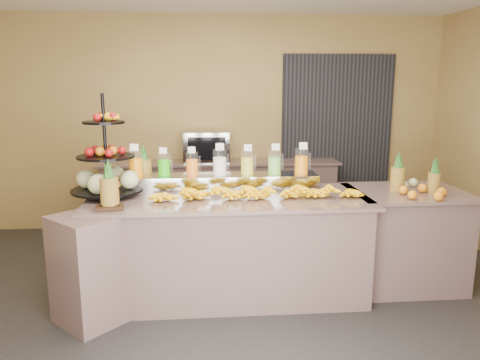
{
  "coord_description": "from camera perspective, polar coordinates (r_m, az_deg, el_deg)",
  "views": [
    {
      "loc": [
        -0.24,
        -3.76,
        1.93
      ],
      "look_at": [
        0.1,
        0.3,
        1.08
      ],
      "focal_mm": 35.0,
      "sensor_mm": 36.0,
      "label": 1
    }
  ],
  "objects": [
    {
      "name": "fruit_stand",
      "position": [
        4.36,
        -15.38,
        1.18
      ],
      "size": [
        0.8,
        0.8,
        0.91
      ],
      "rotation": [
        0.0,
        0.0,
        -0.28
      ],
      "color": "black",
      "rests_on": "buffet_counter"
    },
    {
      "name": "juice_pitcher_lime",
      "position": [
        4.46,
        4.22,
        2.08
      ],
      "size": [
        0.13,
        0.13,
        0.31
      ],
      "color": "silver",
      "rests_on": "pitcher_tray"
    },
    {
      "name": "room_envelope",
      "position": [
        4.56,
        0.58,
        11.07
      ],
      "size": [
        6.04,
        5.02,
        2.82
      ],
      "color": "olive",
      "rests_on": "ground"
    },
    {
      "name": "back_ledge",
      "position": [
        6.19,
        -2.44,
        -1.92
      ],
      "size": [
        3.1,
        0.55,
        0.93
      ],
      "color": "gray",
      "rests_on": "ground"
    },
    {
      "name": "juice_pitcher_orange_c",
      "position": [
        4.5,
        7.49,
        2.15
      ],
      "size": [
        0.13,
        0.14,
        0.32
      ],
      "color": "silver",
      "rests_on": "pitcher_tray"
    },
    {
      "name": "juice_pitcher_lemon",
      "position": [
        4.42,
        0.89,
        2.01
      ],
      "size": [
        0.13,
        0.13,
        0.3
      ],
      "color": "silver",
      "rests_on": "pitcher_tray"
    },
    {
      "name": "juice_pitcher_milk",
      "position": [
        4.4,
        -2.48,
        2.03
      ],
      "size": [
        0.13,
        0.14,
        0.32
      ],
      "color": "silver",
      "rests_on": "pitcher_tray"
    },
    {
      "name": "juice_pitcher_green",
      "position": [
        4.42,
        -9.24,
        1.76
      ],
      "size": [
        0.12,
        0.12,
        0.28
      ],
      "color": "silver",
      "rests_on": "pitcher_tray"
    },
    {
      "name": "condiment_caddy",
      "position": [
        3.92,
        -15.59,
        -3.24
      ],
      "size": [
        0.24,
        0.19,
        0.03
      ],
      "primitive_type": "cube",
      "rotation": [
        0.0,
        0.0,
        0.14
      ],
      "color": "black",
      "rests_on": "buffet_counter"
    },
    {
      "name": "pineapple_left_a",
      "position": [
        3.92,
        -15.64,
        -1.17
      ],
      "size": [
        0.15,
        0.15,
        0.41
      ],
      "rotation": [
        0.0,
        0.0,
        0.02
      ],
      "color": "brown",
      "rests_on": "buffet_counter"
    },
    {
      "name": "oven_warmer",
      "position": [
        6.06,
        -4.1,
        4.1
      ],
      "size": [
        0.59,
        0.42,
        0.39
      ],
      "primitive_type": "cube",
      "rotation": [
        0.0,
        0.0,
        -0.02
      ],
      "color": "gray",
      "rests_on": "back_ledge"
    },
    {
      "name": "ground",
      "position": [
        4.23,
        -1.05,
        -15.39
      ],
      "size": [
        6.0,
        6.0,
        0.0
      ],
      "primitive_type": "plane",
      "color": "black",
      "rests_on": "ground"
    },
    {
      "name": "right_counter",
      "position": [
        4.82,
        19.36,
        -6.62
      ],
      "size": [
        1.08,
        0.88,
        0.93
      ],
      "color": "gray",
      "rests_on": "ground"
    },
    {
      "name": "right_fruit_pile",
      "position": [
        4.56,
        20.87,
        -0.77
      ],
      "size": [
        0.43,
        0.41,
        0.23
      ],
      "color": "brown",
      "rests_on": "right_counter"
    },
    {
      "name": "juice_pitcher_orange_b",
      "position": [
        4.4,
        -5.87,
        1.83
      ],
      "size": [
        0.12,
        0.12,
        0.28
      ],
      "color": "silver",
      "rests_on": "pitcher_tray"
    },
    {
      "name": "pineapple_left_b",
      "position": [
        4.59,
        -11.62,
        1.04
      ],
      "size": [
        0.15,
        0.15,
        0.44
      ],
      "rotation": [
        0.0,
        0.0,
        -0.03
      ],
      "color": "brown",
      "rests_on": "buffet_counter"
    },
    {
      "name": "buffet_counter",
      "position": [
        4.28,
        -2.86,
        -8.29
      ],
      "size": [
        2.75,
        1.25,
        0.93
      ],
      "color": "gray",
      "rests_on": "ground"
    },
    {
      "name": "pitcher_tray",
      "position": [
        4.44,
        -2.46,
        -0.29
      ],
      "size": [
        1.85,
        0.3,
        0.15
      ],
      "primitive_type": "cube",
      "color": "gray",
      "rests_on": "buffet_counter"
    },
    {
      "name": "juice_pitcher_orange_a",
      "position": [
        4.44,
        -12.59,
        1.85
      ],
      "size": [
        0.13,
        0.14,
        0.32
      ],
      "color": "silver",
      "rests_on": "pitcher_tray"
    },
    {
      "name": "banana_heap",
      "position": [
        4.15,
        2.02,
        -1.21
      ],
      "size": [
        1.84,
        0.17,
        0.15
      ],
      "color": "yellow",
      "rests_on": "buffet_counter"
    }
  ]
}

